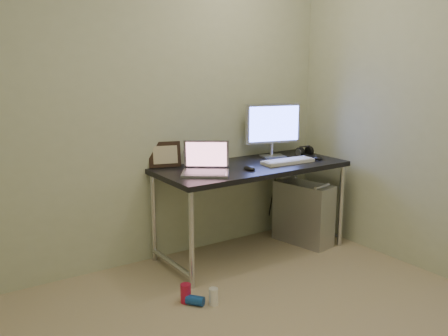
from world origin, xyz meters
The scene contains 16 objects.
wall_back centered at (0.00, 1.75, 1.25)m, with size 3.50×0.02×2.50m, color beige.
desk centered at (0.85, 1.41, 0.67)m, with size 1.56×0.68×0.75m.
tower_computer centered at (1.37, 1.34, 0.27)m, with size 0.32×0.55×0.57m.
cable_a centered at (1.32, 1.70, 0.40)m, with size 0.01×0.01×0.70m, color black.
cable_b centered at (1.41, 1.68, 0.38)m, with size 0.01×0.01×0.72m, color black.
can_red centered at (-0.04, 0.94, 0.06)m, with size 0.07×0.07×0.13m, color #C4183D.
can_white centered at (0.10, 0.82, 0.06)m, with size 0.06×0.06×0.11m, color white.
can_blue centered at (-0.01, 0.88, 0.03)m, with size 0.07×0.07×0.12m, color #174A9F.
laptop centered at (0.39, 1.37, 0.81)m, with size 0.44×0.43×0.24m.
monitor centered at (1.20, 1.57, 1.02)m, with size 0.49×0.19×0.46m.
keyboard centered at (1.14, 1.31, 0.76)m, with size 0.45×0.15×0.03m, color white.
mouse_right centered at (1.45, 1.28, 0.77)m, with size 0.07×0.12×0.04m, color black.
mouse_left centered at (0.72, 1.27, 0.77)m, with size 0.07×0.12×0.04m, color black.
headphones centered at (1.51, 1.51, 0.78)m, with size 0.14×0.09×0.10m.
picture_frame centered at (0.23, 1.73, 0.85)m, with size 0.25×0.03×0.20m, color black.
webcam centered at (0.41, 1.69, 0.85)m, with size 0.05×0.04×0.13m.
Camera 1 is at (-1.52, -1.74, 1.59)m, focal length 40.00 mm.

